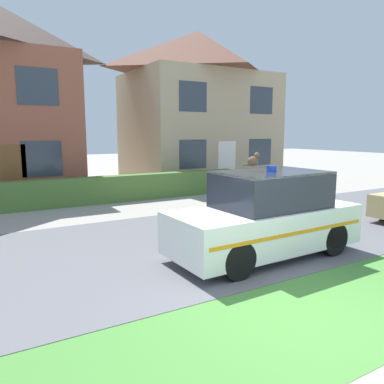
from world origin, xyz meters
name	(u,v)px	position (x,y,z in m)	size (l,w,h in m)	color
ground_plane	(303,318)	(0.00, 0.00, 0.00)	(80.00, 80.00, 0.00)	gray
road_strip	(171,244)	(0.00, 3.94, 0.01)	(28.00, 5.74, 0.01)	#5B5B60
lawn_verge	(306,320)	(0.00, -0.06, 0.00)	(28.00, 2.27, 0.01)	#478438
garden_hedge	(131,188)	(1.27, 9.69, 0.48)	(8.96, 0.51, 0.95)	#4C7233
police_car	(266,216)	(1.31, 2.27, 0.83)	(4.05, 1.72, 1.84)	black
cat	(254,160)	(1.06, 2.41, 1.97)	(0.30, 0.21, 0.28)	brown
house_right	(198,106)	(6.78, 14.02, 3.92)	(7.45, 5.86, 7.68)	tan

